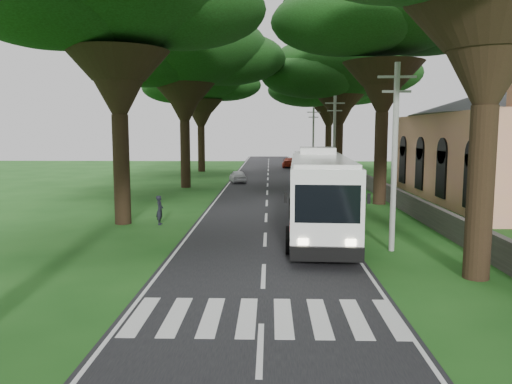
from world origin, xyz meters
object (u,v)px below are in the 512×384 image
Objects in this scene: coach_bus at (319,192)px; distant_car_a at (238,176)px; pole_mid at (334,143)px; pole_far at (313,139)px; pedestrian at (160,210)px; pole_near at (395,154)px; distant_car_c at (290,162)px.

coach_bus is 3.72× the size of distant_car_a.
pole_mid and pole_far have the same top height.
pedestrian is at bearing 169.20° from coach_bus.
pedestrian is at bearing -128.54° from pole_mid.
pedestrian is at bearing 153.20° from pole_near.
pole_mid reaches higher than distant_car_a.
pole_near reaches higher than coach_bus.
coach_bus is 8.91m from pedestrian.
coach_bus is at bearing -106.61° from pedestrian.
pole_near is 29.74m from distant_car_a.
distant_car_c is (-2.50, 9.06, -3.45)m from pole_far.
pole_far is (0.00, 20.00, 0.00)m from pole_mid.
coach_bus is 25.34m from distant_car_a.
pole_near and pole_far have the same top height.
pole_far is 36.25m from pedestrian.
distant_car_c is at bearing 94.92° from pole_mid.
distant_car_c is 2.95× the size of pedestrian.
pole_mid is at bearing 90.00° from pole_near.
coach_bus reaches higher than pedestrian.
distant_car_a is (-5.70, 24.65, -1.46)m from coach_bus.
pole_mid is 12.38m from distant_car_a.
pole_far is 4.92× the size of pedestrian.
coach_bus reaches higher than distant_car_c.
pole_mid is 29.37m from distant_car_c.
coach_bus is at bearing 92.27° from distant_car_a.
distant_car_c is 44.22m from pedestrian.
pole_mid reaches higher than pedestrian.
distant_car_c is (-2.50, 49.06, -3.45)m from pole_near.
pole_near reaches higher than distant_car_a.
pole_mid is 20.00m from pole_far.
pole_near and pole_mid have the same top height.
pedestrian is (-8.56, 2.11, -1.29)m from coach_bus.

